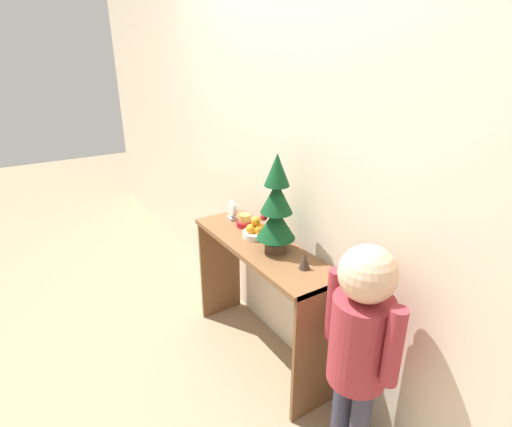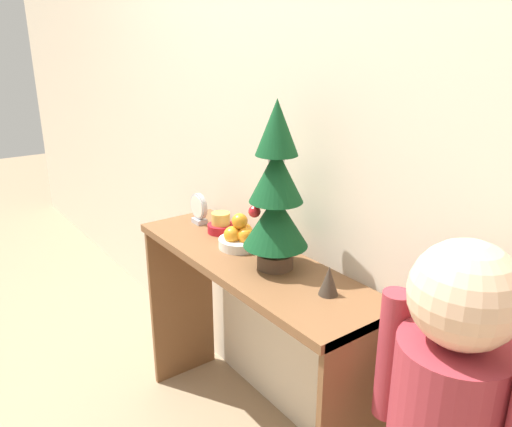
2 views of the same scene
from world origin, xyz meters
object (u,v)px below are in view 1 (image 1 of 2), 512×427
(fruit_bowl, at_px, (256,230))
(desk_clock, at_px, (231,211))
(mini_tree, at_px, (276,206))
(singing_bowl, at_px, (245,221))
(figurine, at_px, (305,261))
(child_figure, at_px, (360,335))

(fruit_bowl, xyz_separation_m, desk_clock, (-0.31, 0.01, 0.02))
(mini_tree, distance_m, singing_bowl, 0.44)
(fruit_bowl, distance_m, figurine, 0.45)
(singing_bowl, bearing_deg, fruit_bowl, -7.95)
(mini_tree, bearing_deg, child_figure, -3.47)
(fruit_bowl, height_order, child_figure, child_figure)
(desk_clock, bearing_deg, child_figure, -2.41)
(fruit_bowl, bearing_deg, singing_bowl, 172.05)
(figurine, xyz_separation_m, child_figure, (0.45, -0.05, -0.13))
(fruit_bowl, height_order, desk_clock, fruit_bowl)
(singing_bowl, distance_m, figurine, 0.62)
(mini_tree, distance_m, child_figure, 0.77)
(singing_bowl, bearing_deg, figurine, -1.62)
(mini_tree, relative_size, figurine, 6.12)
(mini_tree, xyz_separation_m, singing_bowl, (-0.38, 0.03, -0.23))
(singing_bowl, bearing_deg, desk_clock, -172.83)
(fruit_bowl, xyz_separation_m, singing_bowl, (-0.17, 0.02, -0.01))
(child_figure, bearing_deg, singing_bowl, 176.32)
(singing_bowl, height_order, desk_clock, desk_clock)
(fruit_bowl, bearing_deg, figurine, 0.76)
(singing_bowl, height_order, child_figure, child_figure)
(singing_bowl, height_order, figurine, figurine)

